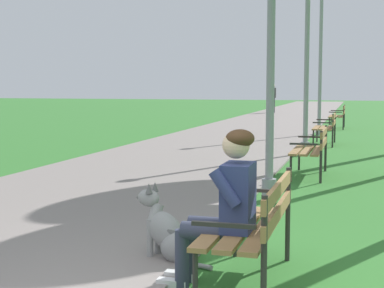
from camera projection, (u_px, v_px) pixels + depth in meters
The scene contains 11 objects.
paved_path at pixel (279, 119), 27.31m from camera, with size 4.39×60.00×0.04m, color gray.
park_bench_near at pixel (255, 221), 4.65m from camera, with size 0.55×1.50×0.85m.
park_bench_mid at pixel (313, 147), 10.17m from camera, with size 0.55×1.50×0.85m.
park_bench_far at pixel (327, 126), 15.61m from camera, with size 0.55×1.50×0.85m.
park_bench_furthest at pixel (339, 115), 21.47m from camera, with size 0.55×1.50×0.85m.
person_seated_on_near_bench at pixel (224, 203), 4.51m from camera, with size 0.74×0.49×1.25m.
dog_grey at pixel (170, 234), 5.24m from camera, with size 0.81×0.42×0.71m.
lamp_post_near at pixel (271, 22), 7.86m from camera, with size 0.24×0.24×4.69m.
lamp_post_mid at pixel (307, 62), 13.15m from camera, with size 0.24×0.24×4.04m.
lamp_post_far at pixel (320, 59), 18.46m from camera, with size 0.24×0.24×4.65m.
pedestrian_distant at pixel (273, 98), 33.06m from camera, with size 0.32×0.22×1.65m.
Camera 1 is at (1.22, -3.36, 1.58)m, focal length 54.97 mm.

